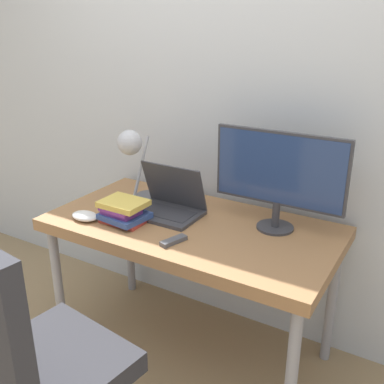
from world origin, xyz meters
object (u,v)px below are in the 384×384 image
desk_lamp (133,153)px  laptop (168,204)px  game_controller (85,216)px  office_chair (23,355)px  monitor (279,174)px  book_stack (123,211)px

desk_lamp → laptop: bearing=-1.4°
game_controller → office_chair: bearing=-63.7°
monitor → office_chair: monitor is taller
laptop → office_chair: (0.03, -0.97, -0.22)m
monitor → book_stack: monitor is taller
laptop → monitor: monitor is taller
monitor → desk_lamp: (-0.75, -0.11, 0.02)m
desk_lamp → office_chair: 1.11m
monitor → game_controller: 0.97m
office_chair → book_stack: 0.82m
desk_lamp → game_controller: desk_lamp is taller
desk_lamp → game_controller: 0.40m
game_controller → book_stack: bearing=23.5°
laptop → game_controller: laptop is taller
game_controller → laptop: bearing=41.5°
office_chair → book_stack: size_ratio=4.77×
monitor → game_controller: bearing=-155.2°
monitor → office_chair: (-0.50, -1.09, -0.45)m
desk_lamp → office_chair: desk_lamp is taller
desk_lamp → office_chair: size_ratio=0.38×
desk_lamp → book_stack: (0.08, -0.20, -0.24)m
laptop → book_stack: size_ratio=1.52×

